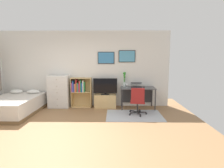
# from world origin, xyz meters

# --- Properties ---
(ground_plane) EXTENTS (7.20, 7.20, 0.00)m
(ground_plane) POSITION_xyz_m (0.00, 0.00, 0.00)
(ground_plane) COLOR #936B44
(wall_back_with_posters) EXTENTS (6.12, 0.09, 2.70)m
(wall_back_with_posters) POSITION_xyz_m (0.02, 2.43, 1.36)
(wall_back_with_posters) COLOR silver
(wall_back_with_posters) RESTS_ON ground_plane
(area_rug) EXTENTS (1.70, 1.20, 0.01)m
(area_rug) POSITION_xyz_m (1.71, 1.25, 0.00)
(area_rug) COLOR #B2B7BC
(area_rug) RESTS_ON ground_plane
(bed) EXTENTS (1.40, 2.00, 0.65)m
(bed) POSITION_xyz_m (-2.06, 1.38, 0.27)
(bed) COLOR brown
(bed) RESTS_ON ground_plane
(dresser) EXTENTS (0.72, 0.46, 1.14)m
(dresser) POSITION_xyz_m (-0.86, 2.15, 0.57)
(dresser) COLOR silver
(dresser) RESTS_ON ground_plane
(bookshelf) EXTENTS (0.71, 0.30, 1.05)m
(bookshelf) POSITION_xyz_m (-0.13, 2.22, 0.63)
(bookshelf) COLOR tan
(bookshelf) RESTS_ON ground_plane
(tv_stand) EXTENTS (0.76, 0.41, 0.47)m
(tv_stand) POSITION_xyz_m (0.78, 2.17, 0.23)
(tv_stand) COLOR tan
(tv_stand) RESTS_ON ground_plane
(television) EXTENTS (0.84, 0.16, 0.58)m
(television) POSITION_xyz_m (0.78, 2.15, 0.76)
(television) COLOR black
(television) RESTS_ON tv_stand
(desk) EXTENTS (1.16, 0.62, 0.74)m
(desk) POSITION_xyz_m (1.91, 2.14, 0.61)
(desk) COLOR #4C4C4F
(desk) RESTS_ON ground_plane
(office_chair) EXTENTS (0.57, 0.58, 0.86)m
(office_chair) POSITION_xyz_m (1.81, 1.30, 0.46)
(office_chair) COLOR #232326
(office_chair) RESTS_ON ground_plane
(laptop) EXTENTS (0.42, 0.45, 0.17)m
(laptop) POSITION_xyz_m (1.87, 2.14, 0.81)
(laptop) COLOR #333338
(laptop) RESTS_ON desk
(computer_mouse) EXTENTS (0.06, 0.10, 0.03)m
(computer_mouse) POSITION_xyz_m (2.12, 2.03, 0.76)
(computer_mouse) COLOR #262628
(computer_mouse) RESTS_ON desk
(bamboo_vase) EXTENTS (0.10, 0.11, 0.52)m
(bamboo_vase) POSITION_xyz_m (1.46, 2.27, 1.01)
(bamboo_vase) COLOR silver
(bamboo_vase) RESTS_ON desk
(wine_glass) EXTENTS (0.07, 0.07, 0.18)m
(wine_glass) POSITION_xyz_m (1.53, 2.01, 0.87)
(wine_glass) COLOR silver
(wine_glass) RESTS_ON desk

